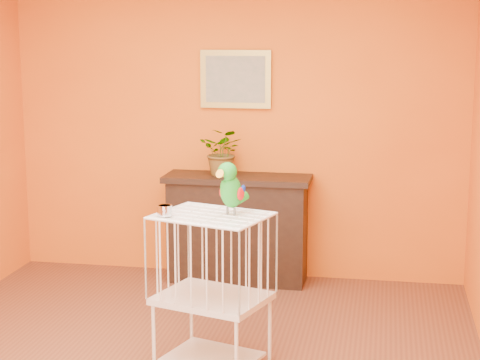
# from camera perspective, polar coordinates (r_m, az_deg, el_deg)

# --- Properties ---
(room_shell) EXTENTS (4.50, 4.50, 4.50)m
(room_shell) POSITION_cam_1_polar(r_m,az_deg,el_deg) (4.84, -5.22, 3.65)
(room_shell) COLOR orange
(room_shell) RESTS_ON ground
(console_cabinet) EXTENTS (1.26, 0.45, 0.94)m
(console_cabinet) POSITION_cam_1_polar(r_m,az_deg,el_deg) (6.98, -0.19, -3.46)
(console_cabinet) COLOR black
(console_cabinet) RESTS_ON ground
(potted_plant) EXTENTS (0.44, 0.47, 0.32)m
(potted_plant) POSITION_cam_1_polar(r_m,az_deg,el_deg) (6.88, -1.21, 1.65)
(potted_plant) COLOR #26722D
(potted_plant) RESTS_ON console_cabinet
(framed_picture) EXTENTS (0.62, 0.04, 0.50)m
(framed_picture) POSITION_cam_1_polar(r_m,az_deg,el_deg) (6.98, -0.31, 7.18)
(framed_picture) COLOR #A68C3B
(framed_picture) RESTS_ON room_shell
(birdcage) EXTENTS (0.79, 0.69, 1.03)m
(birdcage) POSITION_cam_1_polar(r_m,az_deg,el_deg) (5.16, -2.00, -7.85)
(birdcage) COLOR silver
(birdcage) RESTS_ON ground
(feed_cup) EXTENTS (0.09, 0.09, 0.07)m
(feed_cup) POSITION_cam_1_polar(r_m,az_deg,el_deg) (5.00, -5.38, -2.17)
(feed_cup) COLOR silver
(feed_cup) RESTS_ON birdcage
(parrot) EXTENTS (0.20, 0.30, 0.34)m
(parrot) POSITION_cam_1_polar(r_m,az_deg,el_deg) (5.00, -0.66, -0.53)
(parrot) COLOR #59544C
(parrot) RESTS_ON birdcage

